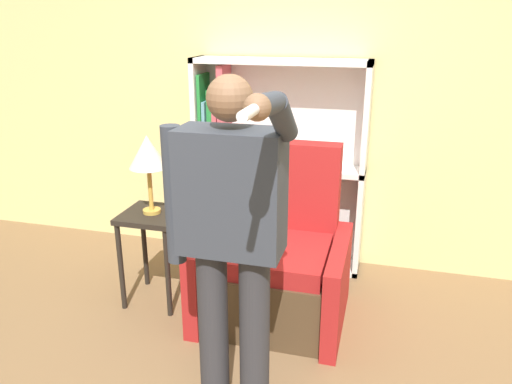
{
  "coord_description": "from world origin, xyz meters",
  "views": [
    {
      "loc": [
        0.61,
        -1.84,
        1.93
      ],
      "look_at": [
        -0.05,
        0.6,
        1.05
      ],
      "focal_mm": 35.0,
      "sensor_mm": 36.0,
      "label": 1
    }
  ],
  "objects_px": {
    "side_table": "(153,231)",
    "person_standing": "(231,233)",
    "armchair": "(275,264)",
    "table_lamp": "(148,154)",
    "bookcase": "(261,166)"
  },
  "relations": [
    {
      "from": "side_table",
      "to": "armchair",
      "type": "bearing_deg",
      "value": 4.23
    },
    {
      "from": "table_lamp",
      "to": "armchair",
      "type": "bearing_deg",
      "value": 4.23
    },
    {
      "from": "armchair",
      "to": "table_lamp",
      "type": "xyz_separation_m",
      "value": [
        -0.85,
        -0.06,
        0.73
      ]
    },
    {
      "from": "table_lamp",
      "to": "side_table",
      "type": "bearing_deg",
      "value": 90.0
    },
    {
      "from": "table_lamp",
      "to": "bookcase",
      "type": "bearing_deg",
      "value": 56.37
    },
    {
      "from": "person_standing",
      "to": "side_table",
      "type": "bearing_deg",
      "value": 134.2
    },
    {
      "from": "bookcase",
      "to": "side_table",
      "type": "relative_size",
      "value": 2.46
    },
    {
      "from": "person_standing",
      "to": "table_lamp",
      "type": "xyz_separation_m",
      "value": [
        -0.86,
        0.88,
        0.09
      ]
    },
    {
      "from": "person_standing",
      "to": "armchair",
      "type": "bearing_deg",
      "value": 90.02
    },
    {
      "from": "armchair",
      "to": "person_standing",
      "type": "xyz_separation_m",
      "value": [
        0.0,
        -0.94,
        0.63
      ]
    },
    {
      "from": "armchair",
      "to": "table_lamp",
      "type": "relative_size",
      "value": 2.12
    },
    {
      "from": "side_table",
      "to": "table_lamp",
      "type": "height_order",
      "value": "table_lamp"
    },
    {
      "from": "person_standing",
      "to": "side_table",
      "type": "height_order",
      "value": "person_standing"
    },
    {
      "from": "armchair",
      "to": "person_standing",
      "type": "distance_m",
      "value": 1.13
    },
    {
      "from": "side_table",
      "to": "person_standing",
      "type": "bearing_deg",
      "value": -45.8
    }
  ]
}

